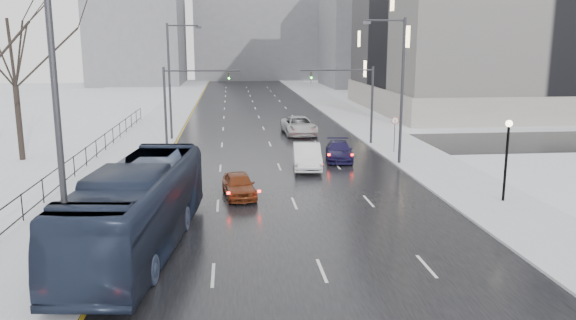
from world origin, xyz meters
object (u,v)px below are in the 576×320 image
object	(u,v)px
lamppost_r_mid	(507,149)
mast_signal_left	(179,97)
sedan_right_cross	(299,126)
sedan_right_near	(307,156)
tree_park_e	(23,161)
mast_signal_right	(359,96)
sedan_right_far	(339,151)
bus	(139,208)
sedan_center_near	(239,185)
streetlight_r_mid	(399,84)
streetlight_l_near	(67,134)
no_uturn_sign	(395,124)
streetlight_l_far	(172,76)

from	to	relation	value
lamppost_r_mid	mast_signal_left	size ratio (longest dim) A/B	0.66
mast_signal_left	sedan_right_cross	size ratio (longest dim) A/B	1.08
sedan_right_near	tree_park_e	bearing A→B (deg)	171.68
mast_signal_right	sedan_right_far	xyz separation A→B (m)	(-2.83, -6.11, -3.40)
bus	sedan_center_near	bearing A→B (deg)	68.65
streetlight_r_mid	mast_signal_left	size ratio (longest dim) A/B	1.54
streetlight_l_near	sedan_center_near	world-z (taller)	streetlight_l_near
mast_signal_right	sedan_right_far	size ratio (longest dim) A/B	1.41
mast_signal_left	no_uturn_sign	bearing A→B (deg)	-13.60
mast_signal_left	mast_signal_right	bearing A→B (deg)	0.00
streetlight_r_mid	sedan_right_near	bearing A→B (deg)	-174.25
sedan_right_near	sedan_right_far	world-z (taller)	sedan_right_near
no_uturn_sign	sedan_right_far	bearing A→B (deg)	-155.78
tree_park_e	sedan_right_far	size ratio (longest dim) A/B	2.93
streetlight_l_near	sedan_right_near	world-z (taller)	streetlight_l_near
tree_park_e	streetlight_l_near	distance (m)	26.61
streetlight_l_near	lamppost_r_mid	bearing A→B (deg)	27.55
mast_signal_right	streetlight_l_far	bearing A→B (deg)	165.52
streetlight_l_near	sedan_center_near	xyz separation A→B (m)	(5.30, 12.61, -4.91)
lamppost_r_mid	no_uturn_sign	size ratio (longest dim) A/B	1.59
sedan_right_near	streetlight_l_near	bearing A→B (deg)	-112.53
mast_signal_left	sedan_right_cross	xyz separation A→B (m)	(10.36, 5.70, -3.23)
streetlight_l_far	no_uturn_sign	xyz separation A→B (m)	(17.37, -8.00, -3.32)
tree_park_e	sedan_center_near	size ratio (longest dim) A/B	3.43
streetlight_l_far	sedan_right_cross	bearing A→B (deg)	8.61
mast_signal_left	sedan_right_near	xyz separation A→B (m)	(9.14, -8.64, -3.22)
lamppost_r_mid	no_uturn_sign	bearing A→B (deg)	97.33
streetlight_r_mid	streetlight_l_far	size ratio (longest dim) A/B	1.00
streetlight_l_near	lamppost_r_mid	xyz separation A→B (m)	(19.17, 10.00, -2.67)
tree_park_e	sedan_right_near	bearing A→B (deg)	-13.06
lamppost_r_mid	sedan_center_near	size ratio (longest dim) A/B	1.09
sedan_center_near	sedan_right_near	world-z (taller)	sedan_right_near
streetlight_l_far	mast_signal_right	bearing A→B (deg)	-14.48
tree_park_e	streetlight_l_far	size ratio (longest dim) A/B	1.35
streetlight_r_mid	lamppost_r_mid	xyz separation A→B (m)	(2.83, -10.00, -2.67)
mast_signal_left	no_uturn_sign	distance (m)	17.10
mast_signal_left	tree_park_e	bearing A→B (deg)	-159.81
sedan_center_near	mast_signal_left	bearing A→B (deg)	99.08
streetlight_l_near	mast_signal_right	bearing A→B (deg)	61.04
sedan_right_cross	mast_signal_left	bearing A→B (deg)	-154.12
lamppost_r_mid	sedan_right_cross	world-z (taller)	lamppost_r_mid
tree_park_e	no_uturn_sign	distance (m)	27.50
streetlight_l_far	mast_signal_left	xyz separation A→B (m)	(0.84, -4.00, -1.51)
streetlight_l_near	no_uturn_sign	size ratio (longest dim) A/B	3.70
lamppost_r_mid	sedan_right_near	bearing A→B (deg)	134.48
streetlight_l_far	mast_signal_right	xyz separation A→B (m)	(15.49, -4.00, -1.51)
streetlight_r_mid	sedan_center_near	bearing A→B (deg)	-146.19
mast_signal_left	sedan_right_cross	bearing A→B (deg)	28.82
streetlight_r_mid	sedan_center_near	distance (m)	14.16
tree_park_e	bus	bearing A→B (deg)	-59.63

